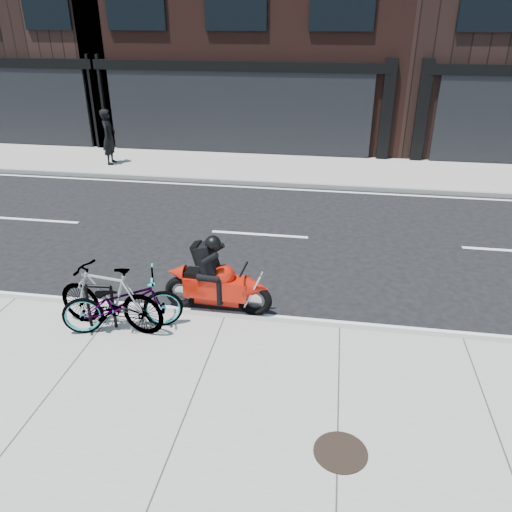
% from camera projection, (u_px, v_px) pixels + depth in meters
% --- Properties ---
extents(ground, '(120.00, 120.00, 0.00)m').
position_uv_depth(ground, '(245.00, 272.00, 10.57)').
color(ground, black).
rests_on(ground, ground).
extents(sidewalk_near, '(60.00, 6.00, 0.13)m').
position_uv_depth(sidewalk_near, '(172.00, 454.00, 6.10)').
color(sidewalk_near, gray).
rests_on(sidewalk_near, ground).
extents(sidewalk_far, '(60.00, 3.50, 0.13)m').
position_uv_depth(sidewalk_far, '(285.00, 168.00, 17.42)').
color(sidewalk_far, gray).
rests_on(sidewalk_far, ground).
extents(bike_rack, '(0.48, 0.09, 0.81)m').
position_uv_depth(bike_rack, '(100.00, 302.00, 8.28)').
color(bike_rack, black).
rests_on(bike_rack, sidewalk_near).
extents(bicycle_front, '(2.07, 1.30, 1.03)m').
position_uv_depth(bicycle_front, '(122.00, 302.00, 8.20)').
color(bicycle_front, gray).
rests_on(bicycle_front, sidewalk_near).
extents(bicycle_rear, '(2.00, 0.84, 1.17)m').
position_uv_depth(bicycle_rear, '(110.00, 298.00, 8.20)').
color(bicycle_rear, gray).
rests_on(bicycle_rear, sidewalk_near).
extents(motorcycle, '(2.02, 0.52, 1.50)m').
position_uv_depth(motorcycle, '(222.00, 282.00, 8.89)').
color(motorcycle, black).
rests_on(motorcycle, ground).
extents(pedestrian, '(0.52, 0.73, 1.89)m').
position_uv_depth(pedestrian, '(109.00, 137.00, 17.36)').
color(pedestrian, black).
rests_on(pedestrian, sidewalk_far).
extents(manhole_cover, '(0.84, 0.84, 0.02)m').
position_uv_depth(manhole_cover, '(341.00, 452.00, 6.03)').
color(manhole_cover, black).
rests_on(manhole_cover, sidewalk_near).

